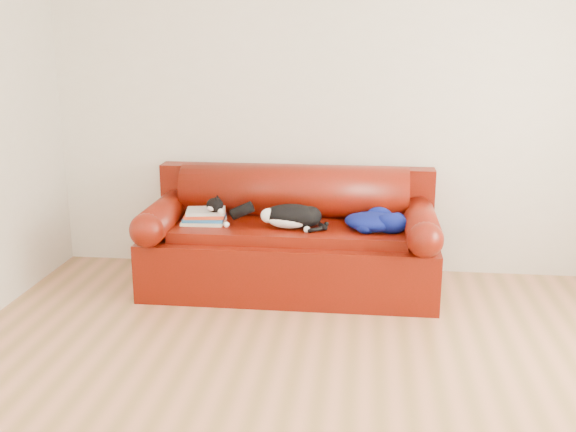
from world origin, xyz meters
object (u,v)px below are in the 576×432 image
object	(u,v)px
book_stack	(205,216)
blanket	(375,221)
sofa_base	(290,257)
cat	(291,217)

from	to	relation	value
book_stack	blanket	distance (m)	1.22
sofa_base	blanket	world-z (taller)	blanket
book_stack	sofa_base	bearing A→B (deg)	5.85
book_stack	cat	bearing A→B (deg)	-5.63
cat	blanket	world-z (taller)	cat
sofa_base	book_stack	bearing A→B (deg)	-174.15
sofa_base	blanket	distance (m)	0.69
cat	sofa_base	bearing A→B (deg)	98.85
blanket	book_stack	bearing A→B (deg)	179.10
book_stack	cat	xyz separation A→B (m)	(0.64, -0.06, 0.03)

